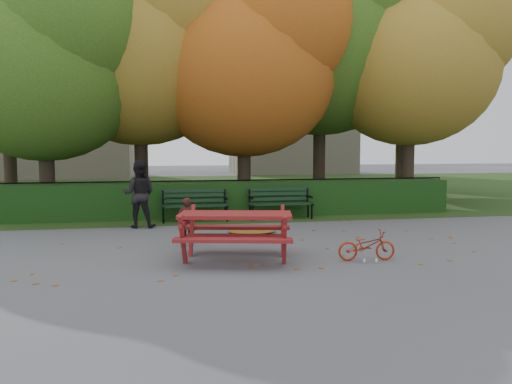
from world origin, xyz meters
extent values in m
plane|color=slate|center=(0.00, 0.00, 0.00)|extent=(90.00, 90.00, 0.00)
plane|color=#233C17|center=(0.00, 14.00, 0.01)|extent=(90.00, 90.00, 0.00)
cube|color=tan|center=(-9.00, 26.00, 7.50)|extent=(10.00, 7.00, 15.00)
cube|color=tan|center=(8.00, 28.00, 6.00)|extent=(9.00, 6.00, 12.00)
cube|color=black|center=(0.00, 4.50, 0.50)|extent=(13.00, 0.90, 1.00)
cube|color=black|center=(0.00, 5.30, 0.08)|extent=(14.00, 0.04, 0.04)
cube|color=black|center=(0.00, 5.30, 1.00)|extent=(14.00, 0.04, 0.04)
cylinder|color=black|center=(-6.50, 5.30, 0.50)|extent=(0.03, 0.03, 1.00)
cylinder|color=black|center=(-3.00, 5.30, 0.50)|extent=(0.03, 0.03, 1.00)
cylinder|color=black|center=(0.00, 5.30, 0.50)|extent=(0.03, 0.03, 1.00)
cylinder|color=black|center=(3.00, 5.30, 0.50)|extent=(0.03, 0.03, 1.00)
cylinder|color=black|center=(6.50, 5.30, 0.50)|extent=(0.03, 0.03, 1.00)
cylinder|color=black|center=(-5.50, 5.80, 1.31)|extent=(0.44, 0.44, 2.62)
ellipsoid|color=#214B16|center=(-5.50, 5.80, 4.12)|extent=(5.60, 5.60, 5.04)
sphere|color=#214B16|center=(-4.52, 5.10, 5.38)|extent=(4.20, 4.20, 4.20)
cylinder|color=black|center=(-2.80, 7.00, 1.57)|extent=(0.44, 0.44, 3.15)
ellipsoid|color=#925E1B|center=(-2.80, 7.00, 4.95)|extent=(6.40, 6.40, 5.76)
sphere|color=#925E1B|center=(-1.68, 6.20, 6.39)|extent=(4.80, 4.80, 4.80)
cylinder|color=black|center=(0.50, 6.20, 1.40)|extent=(0.44, 0.44, 2.80)
ellipsoid|color=#9C4319|center=(0.50, 6.20, 4.40)|extent=(6.00, 6.00, 5.40)
sphere|color=#9C4319|center=(1.55, 5.45, 5.75)|extent=(4.50, 4.50, 4.50)
cylinder|color=black|center=(3.50, 7.50, 1.75)|extent=(0.44, 0.44, 3.50)
ellipsoid|color=#214B16|center=(3.50, 7.50, 5.50)|extent=(6.80, 6.80, 6.12)
sphere|color=#214B16|center=(4.69, 6.65, 7.03)|extent=(5.10, 5.10, 5.10)
cylinder|color=black|center=(6.20, 6.00, 1.49)|extent=(0.44, 0.44, 2.97)
ellipsoid|color=#925E1B|center=(6.20, 6.00, 4.68)|extent=(5.80, 5.80, 5.22)
sphere|color=#925E1B|center=(7.21, 5.28, 5.98)|extent=(4.35, 4.35, 4.35)
cylinder|color=black|center=(-7.50, 9.50, 1.66)|extent=(0.44, 0.44, 3.32)
ellipsoid|color=#9C4319|center=(-7.50, 9.50, 5.23)|extent=(6.60, 6.60, 5.94)
sphere|color=#9C4319|center=(-6.35, 8.68, 6.71)|extent=(4.95, 4.95, 4.95)
cylinder|color=black|center=(8.00, 10.00, 1.57)|extent=(0.44, 0.44, 3.15)
ellipsoid|color=#214B16|center=(8.00, 10.00, 4.95)|extent=(6.00, 6.00, 5.40)
sphere|color=#214B16|center=(9.05, 9.25, 6.30)|extent=(4.50, 4.50, 4.50)
cube|color=black|center=(-1.30, 3.42, 0.44)|extent=(1.80, 0.12, 0.04)
cube|color=black|center=(-1.30, 3.60, 0.44)|extent=(1.80, 0.12, 0.04)
cube|color=black|center=(-1.30, 3.78, 0.44)|extent=(1.80, 0.12, 0.04)
cube|color=black|center=(-1.30, 3.87, 0.55)|extent=(1.80, 0.05, 0.10)
cube|color=black|center=(-1.30, 3.87, 0.70)|extent=(1.80, 0.05, 0.10)
cube|color=black|center=(-1.30, 3.87, 0.83)|extent=(1.80, 0.05, 0.10)
cube|color=black|center=(-2.15, 3.60, 0.42)|extent=(0.05, 0.55, 0.06)
cube|color=black|center=(-2.15, 3.87, 0.65)|extent=(0.05, 0.05, 0.41)
cylinder|color=black|center=(-2.15, 3.42, 0.22)|extent=(0.05, 0.05, 0.44)
cylinder|color=black|center=(-2.15, 3.78, 0.22)|extent=(0.05, 0.05, 0.44)
cube|color=black|center=(-2.15, 3.62, 0.62)|extent=(0.05, 0.45, 0.04)
cube|color=black|center=(-0.45, 3.60, 0.42)|extent=(0.05, 0.55, 0.06)
cube|color=black|center=(-0.45, 3.87, 0.65)|extent=(0.05, 0.05, 0.41)
cylinder|color=black|center=(-0.45, 3.42, 0.22)|extent=(0.05, 0.05, 0.44)
cylinder|color=black|center=(-0.45, 3.78, 0.22)|extent=(0.05, 0.05, 0.44)
cube|color=black|center=(-0.45, 3.62, 0.62)|extent=(0.05, 0.45, 0.04)
cube|color=black|center=(1.10, 3.42, 0.44)|extent=(1.80, 0.12, 0.04)
cube|color=black|center=(1.10, 3.60, 0.44)|extent=(1.80, 0.12, 0.04)
cube|color=black|center=(1.10, 3.78, 0.44)|extent=(1.80, 0.12, 0.04)
cube|color=black|center=(1.10, 3.87, 0.55)|extent=(1.80, 0.05, 0.10)
cube|color=black|center=(1.10, 3.87, 0.70)|extent=(1.80, 0.05, 0.10)
cube|color=black|center=(1.10, 3.87, 0.83)|extent=(1.80, 0.05, 0.10)
cube|color=black|center=(0.25, 3.60, 0.42)|extent=(0.05, 0.55, 0.06)
cube|color=black|center=(0.25, 3.87, 0.65)|extent=(0.05, 0.05, 0.41)
cylinder|color=black|center=(0.25, 3.42, 0.22)|extent=(0.05, 0.05, 0.44)
cylinder|color=black|center=(0.25, 3.78, 0.22)|extent=(0.05, 0.05, 0.44)
cube|color=black|center=(0.25, 3.62, 0.62)|extent=(0.05, 0.45, 0.04)
cube|color=black|center=(1.95, 3.60, 0.42)|extent=(0.05, 0.55, 0.06)
cube|color=black|center=(1.95, 3.87, 0.65)|extent=(0.05, 0.05, 0.41)
cylinder|color=black|center=(1.95, 3.42, 0.22)|extent=(0.05, 0.05, 0.44)
cylinder|color=black|center=(1.95, 3.78, 0.22)|extent=(0.05, 0.05, 0.44)
cube|color=black|center=(1.95, 3.62, 0.62)|extent=(0.05, 0.45, 0.04)
cube|color=maroon|center=(-0.93, -1.17, 0.82)|extent=(2.12, 1.24, 0.07)
cube|color=maroon|center=(-1.07, -1.81, 0.49)|extent=(2.00, 0.70, 0.06)
cube|color=maroon|center=(-0.78, -0.52, 0.49)|extent=(2.00, 0.70, 0.06)
cube|color=maroon|center=(-1.87, -1.46, 0.44)|extent=(0.19, 0.57, 0.97)
cube|color=maroon|center=(-1.66, -0.49, 0.44)|extent=(0.19, 0.57, 0.97)
cube|color=maroon|center=(-1.77, -0.98, 0.73)|extent=(0.39, 1.47, 0.07)
cube|color=maroon|center=(-0.19, -1.84, 0.44)|extent=(0.19, 0.57, 0.97)
cube|color=maroon|center=(0.02, -0.87, 0.44)|extent=(0.19, 0.57, 0.97)
cube|color=maroon|center=(-0.09, -1.35, 0.73)|extent=(0.39, 1.47, 0.07)
cube|color=maroon|center=(-0.93, -1.17, 0.44)|extent=(1.74, 0.45, 0.07)
ellipsoid|color=brown|center=(-0.10, 1.61, 0.04)|extent=(1.22, 0.91, 0.08)
imported|color=#3A1612|center=(-1.70, 0.35, 0.50)|extent=(0.38, 0.27, 0.99)
imported|color=black|center=(-2.74, 2.90, 0.85)|extent=(0.92, 0.77, 1.69)
imported|color=#9D260E|center=(1.37, -1.66, 0.27)|extent=(1.06, 0.45, 0.54)
camera|label=1|loc=(-2.27, -9.89, 2.03)|focal=35.00mm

